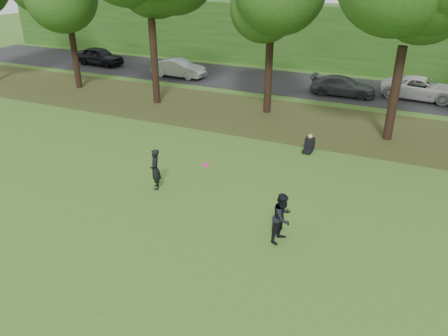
% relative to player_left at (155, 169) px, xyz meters
% --- Properties ---
extents(ground, '(120.00, 120.00, 0.00)m').
position_rel_player_left_xyz_m(ground, '(3.79, -2.96, -0.83)').
color(ground, '#3D5C1C').
rests_on(ground, ground).
extents(leaf_litter, '(60.00, 7.00, 0.01)m').
position_rel_player_left_xyz_m(leaf_litter, '(3.79, 10.04, -0.82)').
color(leaf_litter, '#402D17').
rests_on(leaf_litter, ground).
extents(street, '(70.00, 7.00, 0.02)m').
position_rel_player_left_xyz_m(street, '(3.79, 18.04, -0.82)').
color(street, black).
rests_on(street, ground).
extents(far_hedge, '(70.00, 3.00, 5.00)m').
position_rel_player_left_xyz_m(far_hedge, '(3.79, 24.04, 1.67)').
color(far_hedge, '#1E4814').
rests_on(far_hedge, ground).
extents(player_left, '(0.67, 0.72, 1.65)m').
position_rel_player_left_xyz_m(player_left, '(0.00, 0.00, 0.00)').
color(player_left, black).
rests_on(player_left, ground).
extents(player_right, '(0.82, 0.95, 1.69)m').
position_rel_player_left_xyz_m(player_right, '(5.61, -1.36, 0.02)').
color(player_right, black).
rests_on(player_right, ground).
extents(parked_cars, '(42.83, 3.50, 1.48)m').
position_rel_player_left_xyz_m(parked_cars, '(2.89, 17.17, -0.11)').
color(parked_cars, black).
rests_on(parked_cars, street).
extents(frisbee, '(0.37, 0.37, 0.12)m').
position_rel_player_left_xyz_m(frisbee, '(2.78, -1.12, 1.20)').
color(frisbee, '#F4146F').
rests_on(frisbee, ground).
extents(seated_person, '(0.43, 0.74, 0.83)m').
position_rel_player_left_xyz_m(seated_person, '(4.56, 6.17, -0.52)').
color(seated_person, black).
rests_on(seated_person, ground).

